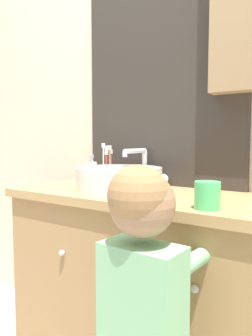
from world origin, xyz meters
name	(u,v)px	position (x,y,z in m)	size (l,w,h in m)	color
wall_back	(187,86)	(0.01, 0.62, 1.27)	(3.20, 0.18, 2.50)	beige
vanity_counter	(153,291)	(0.00, 0.35, 0.41)	(1.23, 0.50, 0.81)	#A37A4C
sink_basin	(120,178)	(-0.16, 0.34, 0.86)	(0.36, 0.41, 0.17)	silver
toothbrush_holder	(108,174)	(-0.35, 0.50, 0.86)	(0.09, 0.09, 0.20)	silver
soap_dispenser	(92,171)	(-0.45, 0.49, 0.87)	(0.06, 0.06, 0.14)	white
child_figure	(143,313)	(0.21, -0.08, 0.57)	(0.23, 0.47, 0.96)	slate
drinking_cup	(207,195)	(0.28, 0.18, 0.86)	(0.08, 0.08, 0.09)	#4CC670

